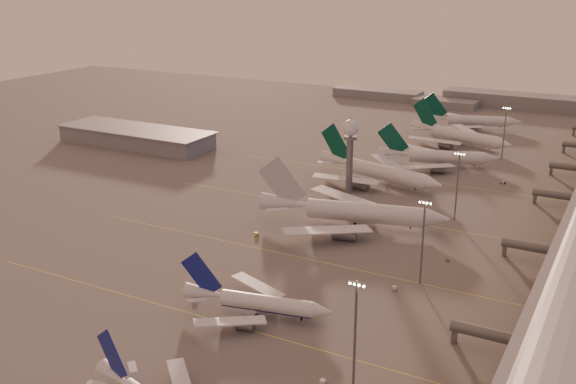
% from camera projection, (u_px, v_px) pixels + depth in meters
% --- Properties ---
extents(ground, '(700.00, 700.00, 0.00)m').
position_uv_depth(ground, '(140.00, 323.00, 168.91)').
color(ground, '#5D5A5A').
rests_on(ground, ground).
extents(taxiway_markings, '(180.00, 185.25, 0.02)m').
position_uv_depth(taxiway_markings, '(340.00, 265.00, 202.20)').
color(taxiway_markings, '#E1D94F').
rests_on(taxiway_markings, ground).
extents(hangar, '(82.00, 27.00, 8.50)m').
position_uv_depth(hangar, '(136.00, 137.00, 338.56)').
color(hangar, slate).
rests_on(hangar, ground).
extents(radar_tower, '(6.40, 6.40, 31.10)m').
position_uv_depth(radar_tower, '(350.00, 142.00, 260.35)').
color(radar_tower, slate).
rests_on(radar_tower, ground).
extents(mast_a, '(3.60, 0.56, 25.00)m').
position_uv_depth(mast_a, '(355.00, 330.00, 138.48)').
color(mast_a, slate).
rests_on(mast_a, ground).
extents(mast_b, '(3.60, 0.56, 25.00)m').
position_uv_depth(mast_b, '(423.00, 238.00, 185.79)').
color(mast_b, slate).
rests_on(mast_b, ground).
extents(mast_c, '(3.60, 0.56, 25.00)m').
position_uv_depth(mast_c, '(457.00, 183.00, 234.00)').
color(mast_c, slate).
rests_on(mast_c, ground).
extents(mast_d, '(3.60, 0.56, 25.00)m').
position_uv_depth(mast_d, '(504.00, 130.00, 310.11)').
color(mast_d, slate).
rests_on(mast_d, ground).
extents(distant_horizon, '(165.00, 37.50, 9.00)m').
position_uv_depth(distant_horizon, '(471.00, 99.00, 438.22)').
color(distant_horizon, slate).
rests_on(distant_horizon, ground).
extents(narrowbody_mid, '(39.77, 31.44, 15.69)m').
position_uv_depth(narrowbody_mid, '(256.00, 304.00, 171.39)').
color(narrowbody_mid, silver).
rests_on(narrowbody_mid, ground).
extents(widebody_white, '(65.26, 51.70, 23.34)m').
position_uv_depth(widebody_white, '(353.00, 216.00, 230.68)').
color(widebody_white, silver).
rests_on(widebody_white, ground).
extents(greentail_a, '(59.13, 47.18, 21.88)m').
position_uv_depth(greentail_a, '(379.00, 174.00, 277.56)').
color(greentail_a, silver).
rests_on(greentail_a, ground).
extents(greentail_b, '(51.69, 41.03, 19.59)m').
position_uv_depth(greentail_b, '(438.00, 159.00, 301.46)').
color(greentail_b, silver).
rests_on(greentail_b, ground).
extents(greentail_c, '(55.83, 44.36, 21.04)m').
position_uv_depth(greentail_c, '(460.00, 138.00, 338.02)').
color(greentail_c, silver).
rests_on(greentail_c, ground).
extents(greentail_d, '(52.18, 41.47, 19.64)m').
position_uv_depth(greentail_d, '(471.00, 123.00, 373.26)').
color(greentail_d, silver).
rests_on(greentail_d, ground).
extents(gsv_catering_a, '(5.92, 3.11, 4.70)m').
position_uv_depth(gsv_catering_a, '(324.00, 376.00, 142.81)').
color(gsv_catering_a, silver).
rests_on(gsv_catering_a, ground).
extents(gsv_tug_mid, '(4.65, 4.35, 1.15)m').
position_uv_depth(gsv_tug_mid, '(196.00, 294.00, 182.43)').
color(gsv_tug_mid, yellow).
rests_on(gsv_tug_mid, ground).
extents(gsv_truck_b, '(6.52, 4.11, 2.48)m').
position_uv_depth(gsv_truck_b, '(396.00, 286.00, 185.50)').
color(gsv_truck_b, silver).
rests_on(gsv_truck_b, ground).
extents(gsv_truck_c, '(6.47, 4.51, 2.47)m').
position_uv_depth(gsv_truck_c, '(258.00, 232.00, 223.56)').
color(gsv_truck_c, yellow).
rests_on(gsv_truck_c, ground).
extents(gsv_catering_b, '(4.89, 3.38, 3.68)m').
position_uv_depth(gsv_catering_b, '(448.00, 256.00, 203.79)').
color(gsv_catering_b, '#5C5E61').
rests_on(gsv_catering_b, ground).
extents(gsv_tug_far, '(2.83, 3.65, 0.92)m').
position_uv_depth(gsv_tug_far, '(324.00, 212.00, 244.47)').
color(gsv_tug_far, silver).
rests_on(gsv_tug_far, ground).
extents(gsv_truck_d, '(3.22, 5.56, 2.12)m').
position_uv_depth(gsv_truck_d, '(273.00, 181.00, 278.01)').
color(gsv_truck_d, silver).
rests_on(gsv_truck_d, ground).
extents(gsv_tug_hangar, '(4.03, 2.67, 1.09)m').
position_uv_depth(gsv_tug_hangar, '(503.00, 182.00, 278.24)').
color(gsv_tug_hangar, silver).
rests_on(gsv_tug_hangar, ground).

